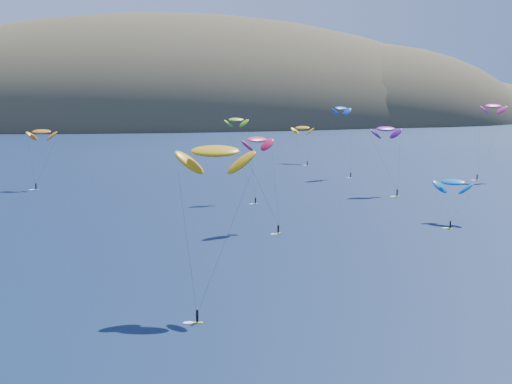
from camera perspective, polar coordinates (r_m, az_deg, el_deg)
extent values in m
plane|color=black|center=(82.45, 17.13, -14.23)|extent=(2800.00, 2800.00, 0.00)
ellipsoid|color=#3D3526|center=(630.37, -6.56, 4.46)|extent=(600.00, 300.00, 210.00)
ellipsoid|color=#3D3526|center=(645.43, 7.94, 4.82)|extent=(320.00, 220.00, 156.00)
ellipsoid|color=#3D3526|center=(730.10, 15.82, 5.34)|extent=(240.00, 180.00, 84.00)
cube|color=#C3FF1C|center=(226.34, -17.18, 0.18)|extent=(1.66, 0.64, 0.09)
cylinder|color=black|center=(226.20, -17.20, 0.43)|extent=(0.38, 0.38, 1.73)
sphere|color=#8C6047|center=(226.07, -17.21, 0.69)|extent=(0.29, 0.29, 0.29)
ellipsoid|color=orange|center=(228.68, -16.78, 4.65)|extent=(9.17, 5.02, 4.90)
cube|color=#C3FF1C|center=(96.86, -4.72, -10.38)|extent=(1.52, 0.70, 0.08)
cylinder|color=black|center=(96.57, -4.73, -9.86)|extent=(0.34, 0.34, 1.56)
sphere|color=#8C6047|center=(96.29, -4.73, -9.35)|extent=(0.26, 0.26, 0.26)
ellipsoid|color=#D0990E|center=(101.05, -3.28, 3.29)|extent=(11.45, 6.97, 5.96)
cube|color=#C3FF1C|center=(190.58, -0.04, -0.94)|extent=(1.45, 0.65, 0.08)
cylinder|color=black|center=(190.44, -0.04, -0.68)|extent=(0.33, 0.33, 1.50)
sphere|color=#8C6047|center=(190.30, -0.04, -0.43)|extent=(0.25, 0.25, 0.25)
ellipsoid|color=#66AF20|center=(195.79, -1.59, 5.81)|extent=(7.11, 4.24, 3.72)
cube|color=#C3FF1C|center=(246.76, 7.59, 1.15)|extent=(1.43, 1.07, 0.08)
cylinder|color=black|center=(246.64, 7.59, 1.35)|extent=(0.33, 0.33, 1.51)
sphere|color=#8C6047|center=(246.54, 7.59, 1.55)|extent=(0.25, 0.25, 0.25)
ellipsoid|color=#1544B4|center=(248.51, 6.84, 6.67)|extent=(9.57, 7.90, 4.86)
cube|color=#C3FF1C|center=(163.51, 15.27, -2.83)|extent=(1.30, 1.25, 0.08)
cylinder|color=black|center=(163.35, 15.28, -2.53)|extent=(0.33, 0.33, 1.50)
sphere|color=#8C6047|center=(163.19, 15.29, -2.23)|extent=(0.25, 0.25, 0.25)
ellipsoid|color=#0160BC|center=(170.71, 15.49, 0.77)|extent=(9.20, 8.97, 4.90)
cube|color=#C3FF1C|center=(207.35, 11.21, -0.34)|extent=(1.65, 0.57, 0.09)
cylinder|color=black|center=(207.20, 11.22, -0.06)|extent=(0.38, 0.38, 1.73)
sphere|color=#8C6047|center=(207.05, 11.23, 0.22)|extent=(0.29, 0.29, 0.29)
ellipsoid|color=#691280|center=(211.43, 10.35, 4.99)|extent=(9.66, 4.98, 5.24)
cube|color=#C3FF1C|center=(249.19, 17.26, 0.91)|extent=(1.58, 0.52, 0.09)
cylinder|color=black|center=(249.07, 17.27, 1.13)|extent=(0.37, 0.37, 1.67)
sphere|color=#8C6047|center=(248.95, 17.28, 1.35)|extent=(0.28, 0.28, 0.28)
ellipsoid|color=#E62290|center=(252.37, 18.46, 6.55)|extent=(9.22, 4.62, 5.04)
cube|color=#C3FF1C|center=(152.78, 1.79, -3.32)|extent=(1.52, 1.12, 0.08)
cylinder|color=black|center=(152.59, 1.79, -2.97)|extent=(0.35, 0.35, 1.60)
sphere|color=#8C6047|center=(152.41, 1.79, -2.63)|extent=(0.27, 0.27, 0.27)
ellipsoid|color=#D41C4C|center=(156.35, 0.11, 4.22)|extent=(9.23, 7.54, 4.68)
cube|color=#C3FF1C|center=(282.73, 4.13, 2.13)|extent=(1.37, 1.09, 0.08)
cylinder|color=black|center=(282.64, 4.13, 2.31)|extent=(0.32, 0.32, 1.47)
sphere|color=#8C6047|center=(282.55, 4.13, 2.48)|extent=(0.25, 0.25, 0.25)
ellipsoid|color=orange|center=(293.16, 3.74, 5.15)|extent=(10.10, 8.68, 5.17)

